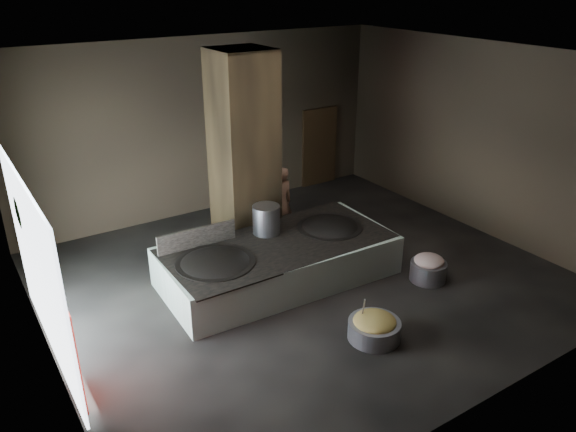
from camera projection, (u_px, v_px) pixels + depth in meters
floor at (303, 280)px, 11.81m from camera, size 10.00×9.00×0.10m
ceiling at (306, 55)px, 9.95m from camera, size 10.00×9.00×0.10m
back_wall at (204, 126)px, 14.37m from camera, size 10.00×0.10×4.50m
front_wall at (500, 276)px, 7.39m from camera, size 10.00×0.10×4.50m
left_wall at (26, 240)px, 8.37m from camera, size 0.10×9.00×4.50m
right_wall at (479, 138)px, 13.39m from camera, size 0.10×9.00×4.50m
pillar at (244, 155)px, 12.19m from camera, size 1.20×1.20×4.50m
hearth_platform at (278, 261)px, 11.62m from camera, size 4.83×2.45×0.83m
platform_cap at (278, 243)px, 11.46m from camera, size 4.65×2.23×0.03m
wok_left at (215, 266)px, 10.72m from camera, size 1.50×1.50×0.41m
wok_left_rim at (215, 263)px, 10.70m from camera, size 1.53×1.53×0.05m
wok_right at (330, 230)px, 12.19m from camera, size 1.40×1.40×0.39m
wok_right_rim at (330, 227)px, 12.17m from camera, size 1.43×1.43×0.05m
stock_pot at (266, 220)px, 11.78m from camera, size 0.58×0.58×0.62m
splash_guard at (197, 237)px, 11.22m from camera, size 1.65×0.12×0.41m
cook at (281, 203)px, 13.24m from camera, size 0.67×0.45×1.77m
veg_basin at (374, 330)px, 9.81m from camera, size 1.08×1.08×0.34m
veg_fill at (375, 321)px, 9.74m from camera, size 0.76×0.76×0.23m
ladle at (363, 310)px, 9.70m from camera, size 0.24×0.31×0.66m
meat_basin at (428, 271)px, 11.65m from camera, size 0.91×0.91×0.41m
meat_fill at (429, 261)px, 11.55m from camera, size 0.62×0.62×0.24m
doorway_near at (248, 162)px, 15.36m from camera, size 1.18×0.08×2.38m
doorway_near_glow at (250, 161)px, 15.62m from camera, size 0.85×0.04×2.01m
doorway_far at (319, 148)px, 16.55m from camera, size 1.18×0.08×2.38m
doorway_far_glow at (313, 150)px, 16.56m from camera, size 0.75×0.04×1.78m
left_opening at (38, 271)px, 8.83m from camera, size 0.04×4.20×3.10m
pavilion_sliver at (71, 351)px, 8.18m from camera, size 0.05×0.90×1.70m
tree_silhouette at (25, 211)px, 9.48m from camera, size 0.28×1.10×1.10m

